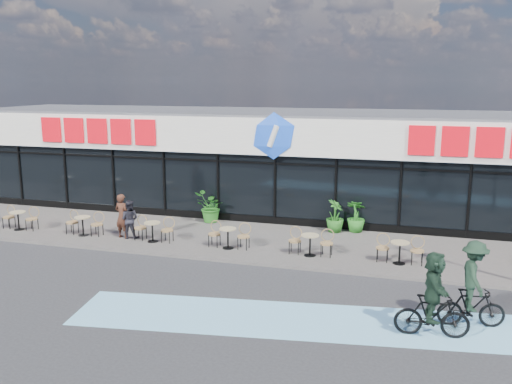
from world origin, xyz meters
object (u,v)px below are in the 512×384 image
at_px(patron_left, 122,216).
at_px(patron_right, 129,219).
at_px(potted_plant_mid, 356,216).
at_px(cyclist_b, 473,288).
at_px(potted_plant_left, 210,207).
at_px(cyclist_a, 433,298).
at_px(potted_plant_right, 335,216).

relative_size(patron_left, patron_right, 1.16).
xyz_separation_m(potted_plant_mid, cyclist_b, (3.60, -7.52, 0.28)).
bearing_deg(potted_plant_left, cyclist_a, -43.02).
height_order(potted_plant_left, patron_left, patron_left).
bearing_deg(cyclist_b, patron_right, 160.12).
xyz_separation_m(potted_plant_mid, patron_left, (-8.41, -3.32, 0.22)).
distance_m(patron_right, cyclist_b, 12.48).
bearing_deg(potted_plant_right, cyclist_b, -58.90).
relative_size(potted_plant_right, cyclist_a, 0.61).
bearing_deg(potted_plant_mid, patron_right, -158.05).
height_order(potted_plant_mid, patron_right, patron_right).
bearing_deg(potted_plant_right, potted_plant_left, -179.94).
xyz_separation_m(potted_plant_right, patron_right, (-7.35, -3.03, 0.09)).
height_order(potted_plant_left, potted_plant_right, potted_plant_left).
bearing_deg(patron_right, potted_plant_right, -164.58).
bearing_deg(cyclist_a, patron_right, 154.77).
distance_m(patron_left, patron_right, 0.30).
relative_size(potted_plant_right, patron_left, 0.75).
height_order(potted_plant_left, patron_right, patron_right).
xyz_separation_m(potted_plant_mid, patron_right, (-8.14, -3.28, 0.10)).
distance_m(patron_left, cyclist_b, 12.72).
relative_size(potted_plant_left, cyclist_b, 0.60).
xyz_separation_m(potted_plant_left, potted_plant_mid, (6.04, 0.26, -0.02)).
relative_size(potted_plant_right, cyclist_b, 0.58).
relative_size(cyclist_a, cyclist_b, 0.96).
bearing_deg(potted_plant_right, cyclist_a, -67.03).
distance_m(cyclist_a, cyclist_b, 1.27).
height_order(potted_plant_mid, cyclist_b, cyclist_b).
xyz_separation_m(potted_plant_left, cyclist_b, (9.63, -7.27, 0.26)).
bearing_deg(cyclist_b, cyclist_a, -138.39).
bearing_deg(patron_right, potted_plant_mid, -165.02).
relative_size(patron_right, cyclist_a, 0.69).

